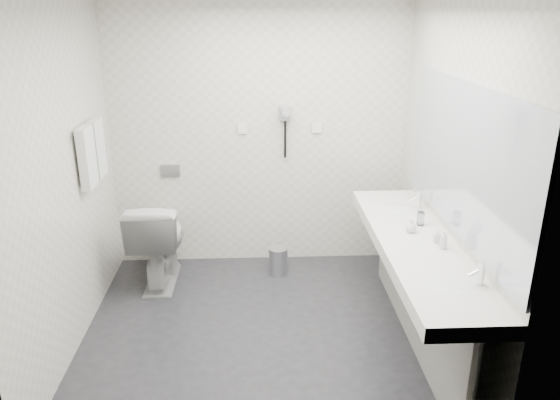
{
  "coord_description": "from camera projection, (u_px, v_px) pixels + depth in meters",
  "views": [
    {
      "loc": [
        -0.03,
        -3.67,
        2.46
      ],
      "look_at": [
        0.15,
        0.15,
        1.05
      ],
      "focal_mm": 34.39,
      "sensor_mm": 36.0,
      "label": 1
    }
  ],
  "objects": [
    {
      "name": "floor",
      "position": [
        262.0,
        330.0,
        4.29
      ],
      "size": [
        2.8,
        2.8,
        0.0
      ],
      "primitive_type": "plane",
      "color": "#232227",
      "rests_on": "ground"
    },
    {
      "name": "wall_back",
      "position": [
        259.0,
        139.0,
        5.08
      ],
      "size": [
        2.8,
        0.0,
        2.8
      ],
      "primitive_type": "plane",
      "rotation": [
        1.57,
        0.0,
        0.0
      ],
      "color": "beige",
      "rests_on": "floor"
    },
    {
      "name": "wall_front",
      "position": [
        263.0,
        264.0,
        2.64
      ],
      "size": [
        2.8,
        0.0,
        2.8
      ],
      "primitive_type": "plane",
      "rotation": [
        -1.57,
        0.0,
        0.0
      ],
      "color": "beige",
      "rests_on": "floor"
    },
    {
      "name": "wall_left",
      "position": [
        63.0,
        184.0,
        3.8
      ],
      "size": [
        0.0,
        2.6,
        2.6
      ],
      "primitive_type": "plane",
      "rotation": [
        1.57,
        0.0,
        1.57
      ],
      "color": "beige",
      "rests_on": "floor"
    },
    {
      "name": "wall_right",
      "position": [
        451.0,
        179.0,
        3.92
      ],
      "size": [
        0.0,
        2.6,
        2.6
      ],
      "primitive_type": "plane",
      "rotation": [
        1.57,
        0.0,
        -1.57
      ],
      "color": "beige",
      "rests_on": "floor"
    },
    {
      "name": "vanity_counter",
      "position": [
        417.0,
        247.0,
        3.88
      ],
      "size": [
        0.55,
        2.2,
        0.1
      ],
      "primitive_type": "cube",
      "color": "silver",
      "rests_on": "floor"
    },
    {
      "name": "vanity_panel",
      "position": [
        415.0,
        298.0,
        4.02
      ],
      "size": [
        0.03,
        2.15,
        0.75
      ],
      "primitive_type": "cube",
      "color": "gray",
      "rests_on": "floor"
    },
    {
      "name": "vanity_post_near",
      "position": [
        472.0,
        392.0,
        3.05
      ],
      "size": [
        0.06,
        0.06,
        0.75
      ],
      "primitive_type": "cylinder",
      "color": "silver",
      "rests_on": "floor"
    },
    {
      "name": "vanity_post_far",
      "position": [
        387.0,
        241.0,
        5.0
      ],
      "size": [
        0.06,
        0.06,
        0.75
      ],
      "primitive_type": "cylinder",
      "color": "silver",
      "rests_on": "floor"
    },
    {
      "name": "mirror",
      "position": [
        462.0,
        160.0,
        3.66
      ],
      "size": [
        0.02,
        2.2,
        1.05
      ],
      "primitive_type": "cube",
      "color": "#B2BCC6",
      "rests_on": "wall_right"
    },
    {
      "name": "basin_near",
      "position": [
        448.0,
        287.0,
        3.26
      ],
      "size": [
        0.4,
        0.31,
        0.05
      ],
      "primitive_type": "ellipsoid",
      "color": "silver",
      "rests_on": "vanity_counter"
    },
    {
      "name": "basin_far",
      "position": [
        395.0,
        210.0,
        4.47
      ],
      "size": [
        0.4,
        0.31,
        0.05
      ],
      "primitive_type": "ellipsoid",
      "color": "silver",
      "rests_on": "vanity_counter"
    },
    {
      "name": "faucet_near",
      "position": [
        481.0,
        273.0,
        3.23
      ],
      "size": [
        0.04,
        0.04,
        0.15
      ],
      "primitive_type": "cylinder",
      "color": "silver",
      "rests_on": "vanity_counter"
    },
    {
      "name": "faucet_far",
      "position": [
        419.0,
        199.0,
        4.45
      ],
      "size": [
        0.04,
        0.04,
        0.15
      ],
      "primitive_type": "cylinder",
      "color": "silver",
      "rests_on": "vanity_counter"
    },
    {
      "name": "soap_bottle_a",
      "position": [
        437.0,
        236.0,
        3.81
      ],
      "size": [
        0.05,
        0.05,
        0.1
      ],
      "primitive_type": "imported",
      "rotation": [
        0.0,
        0.0,
        -0.01
      ],
      "color": "silver",
      "rests_on": "vanity_counter"
    },
    {
      "name": "soap_bottle_b",
      "position": [
        411.0,
        226.0,
        3.98
      ],
      "size": [
        0.11,
        0.11,
        0.1
      ],
      "primitive_type": "imported",
      "rotation": [
        0.0,
        0.0,
        -0.54
      ],
      "color": "silver",
      "rests_on": "vanity_counter"
    },
    {
      "name": "soap_bottle_c",
      "position": [
        444.0,
        239.0,
        3.71
      ],
      "size": [
        0.05,
        0.05,
        0.14
      ],
      "primitive_type": "imported",
      "rotation": [
        0.0,
        0.0,
        -0.02
      ],
      "color": "silver",
      "rests_on": "vanity_counter"
    },
    {
      "name": "glass_left",
      "position": [
        421.0,
        219.0,
        4.11
      ],
      "size": [
        0.07,
        0.07,
        0.1
      ],
      "primitive_type": "cylinder",
      "rotation": [
        0.0,
        0.0,
        0.34
      ],
      "color": "silver",
      "rests_on": "vanity_counter"
    },
    {
      "name": "glass_right",
      "position": [
        420.0,
        218.0,
        4.14
      ],
      "size": [
        0.07,
        0.07,
        0.1
      ],
      "primitive_type": "cylinder",
      "rotation": [
        0.0,
        0.0,
        0.28
      ],
      "color": "silver",
      "rests_on": "vanity_counter"
    },
    {
      "name": "toilet",
      "position": [
        159.0,
        241.0,
        4.91
      ],
      "size": [
        0.47,
        0.82,
        0.82
      ],
      "primitive_type": "imported",
      "rotation": [
        0.0,
        0.0,
        3.13
      ],
      "color": "silver",
      "rests_on": "floor"
    },
    {
      "name": "flush_plate",
      "position": [
        170.0,
        171.0,
        5.13
      ],
      "size": [
        0.18,
        0.02,
        0.12
      ],
      "primitive_type": "cube",
      "color": "#B2B5BA",
      "rests_on": "wall_back"
    },
    {
      "name": "pedal_bin",
      "position": [
        278.0,
        261.0,
        5.15
      ],
      "size": [
        0.19,
        0.19,
        0.25
      ],
      "primitive_type": "cylinder",
      "rotation": [
        0.0,
        0.0,
        -0.04
      ],
      "color": "#B2B5BA",
      "rests_on": "floor"
    },
    {
      "name": "bin_lid",
      "position": [
        278.0,
        249.0,
        5.1
      ],
      "size": [
        0.18,
        0.18,
        0.02
      ],
      "primitive_type": "cylinder",
      "color": "#B2B5BA",
      "rests_on": "pedal_bin"
    },
    {
      "name": "towel_rail",
      "position": [
        87.0,
        126.0,
        4.21
      ],
      "size": [
        0.02,
        0.62,
        0.02
      ],
      "primitive_type": "cylinder",
      "rotation": [
        1.57,
        0.0,
        0.0
      ],
      "color": "silver",
      "rests_on": "wall_left"
    },
    {
      "name": "towel_near",
      "position": [
        87.0,
        158.0,
        4.16
      ],
      "size": [
        0.07,
        0.24,
        0.48
      ],
      "primitive_type": "cube",
      "color": "silver",
      "rests_on": "towel_rail"
    },
    {
      "name": "towel_far",
      "position": [
        97.0,
        149.0,
        4.42
      ],
      "size": [
        0.07,
        0.24,
        0.48
      ],
      "primitive_type": "cube",
      "color": "silver",
      "rests_on": "towel_rail"
    },
    {
      "name": "dryer_cradle",
      "position": [
        285.0,
        113.0,
        4.98
      ],
      "size": [
        0.1,
        0.04,
        0.14
      ],
      "primitive_type": "cube",
      "color": "#939399",
      "rests_on": "wall_back"
    },
    {
      "name": "dryer_barrel",
      "position": [
        286.0,
        111.0,
        4.9
      ],
      "size": [
        0.08,
        0.14,
        0.08
      ],
      "primitive_type": "cylinder",
      "rotation": [
        1.57,
        0.0,
        0.0
      ],
      "color": "#939399",
      "rests_on": "dryer_cradle"
    },
    {
      "name": "dryer_cord",
      "position": [
        285.0,
        140.0,
        5.05
      ],
      "size": [
        0.02,
        0.02,
        0.35
      ],
      "primitive_type": "cylinder",
      "color": "black",
      "rests_on": "dryer_cradle"
    },
    {
      "name": "switch_plate_a",
      "position": [
        243.0,
        129.0,
        5.03
      ],
      "size": [
        0.09,
        0.02,
        0.09
      ],
      "primitive_type": "cube",
      "color": "silver",
      "rests_on": "wall_back"
    },
    {
      "name": "switch_plate_b",
      "position": [
        317.0,
        128.0,
        5.06
      ],
      "size": [
        0.09,
        0.02,
        0.09
      ],
      "primitive_type": "cube",
      "color": "silver",
      "rests_on": "wall_back"
    }
  ]
}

